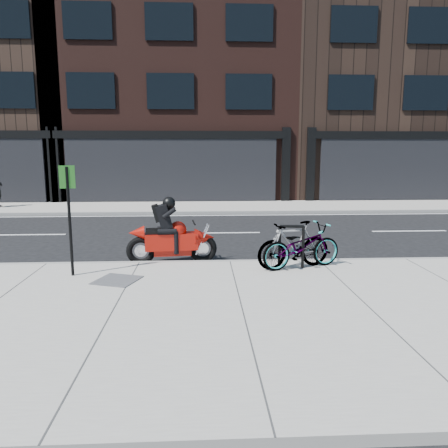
{
  "coord_description": "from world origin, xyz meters",
  "views": [
    {
      "loc": [
        -0.62,
        -11.36,
        2.58
      ],
      "look_at": [
        -0.11,
        -1.58,
        0.9
      ],
      "focal_mm": 35.0,
      "sensor_mm": 36.0,
      "label": 1
    }
  ],
  "objects": [
    {
      "name": "bike_rack",
      "position": [
        1.23,
        -2.6,
        0.67
      ],
      "size": [
        0.55,
        0.11,
        0.92
      ],
      "rotation": [
        0.0,
        0.0,
        -0.1
      ],
      "color": "black",
      "rests_on": "sidewalk_near"
    },
    {
      "name": "bicycle_rear",
      "position": [
        1.29,
        -2.6,
        0.62
      ],
      "size": [
        1.7,
        0.91,
        0.99
      ],
      "primitive_type": "imported",
      "rotation": [
        0.0,
        0.0,
        5.0
      ],
      "color": "gray",
      "rests_on": "sidewalk_near"
    },
    {
      "name": "sign_post",
      "position": [
        -3.17,
        -2.92,
        1.41
      ],
      "size": [
        0.29,
        0.08,
        2.15
      ],
      "rotation": [
        0.0,
        0.0,
        0.2
      ],
      "color": "black",
      "rests_on": "sidewalk_near"
    },
    {
      "name": "sidewalk_far",
      "position": [
        0.0,
        7.75,
        0.07
      ],
      "size": [
        60.0,
        3.5,
        0.13
      ],
      "primitive_type": "cube",
      "color": "gray",
      "rests_on": "ground"
    },
    {
      "name": "ground",
      "position": [
        0.0,
        0.0,
        0.0
      ],
      "size": [
        120.0,
        120.0,
        0.0
      ],
      "primitive_type": "plane",
      "color": "black",
      "rests_on": "ground"
    },
    {
      "name": "sidewalk_near",
      "position": [
        0.0,
        -5.0,
        0.07
      ],
      "size": [
        60.0,
        6.0,
        0.13
      ],
      "primitive_type": "cube",
      "color": "gray",
      "rests_on": "ground"
    },
    {
      "name": "building_mideast",
      "position": [
        10.0,
        14.5,
        6.25
      ],
      "size": [
        12.0,
        10.0,
        12.5
      ],
      "primitive_type": "cube",
      "color": "black",
      "rests_on": "ground"
    },
    {
      "name": "bicycle_front",
      "position": [
        1.45,
        -2.6,
        0.6
      ],
      "size": [
        1.89,
        1.15,
        0.94
      ],
      "primitive_type": "imported",
      "rotation": [
        0.0,
        0.0,
        1.89
      ],
      "color": "gray",
      "rests_on": "sidewalk_near"
    },
    {
      "name": "building_center",
      "position": [
        -2.0,
        14.5,
        7.25
      ],
      "size": [
        12.0,
        10.0,
        14.5
      ],
      "primitive_type": "cube",
      "color": "black",
      "rests_on": "ground"
    },
    {
      "name": "utility_grate",
      "position": [
        -2.23,
        -3.31,
        0.14
      ],
      "size": [
        0.95,
        0.95,
        0.02
      ],
      "primitive_type": "cube",
      "rotation": [
        0.0,
        0.0,
        -0.34
      ],
      "color": "#4F4F52",
      "rests_on": "sidewalk_near"
    },
    {
      "name": "motorcycle",
      "position": [
        -1.21,
        -1.59,
        0.63
      ],
      "size": [
        2.07,
        0.57,
        1.54
      ],
      "rotation": [
        0.0,
        0.0,
        0.11
      ],
      "color": "black",
      "rests_on": "ground"
    }
  ]
}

